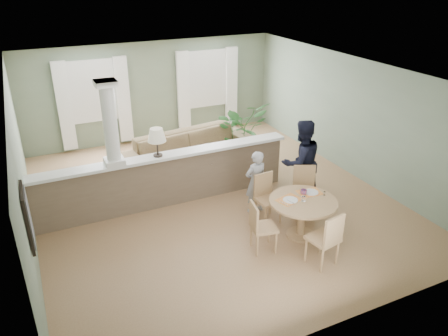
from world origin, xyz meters
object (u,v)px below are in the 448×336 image
houseplant (241,129)px  chair_far_man (304,188)px  chair_far_boy (266,195)px  child_person (256,182)px  dining_table (302,207)px  sofa (193,154)px  chair_side (260,225)px  man_person (301,162)px  chair_near (327,238)px

houseplant → chair_far_man: bearing=-92.9°
chair_far_boy → child_person: 0.38m
dining_table → sofa: bearing=103.4°
sofa → chair_side: 3.41m
chair_side → man_person: (1.59, 1.17, 0.39)m
sofa → chair_near: bearing=-89.1°
chair_near → child_person: (-0.19, 2.03, 0.11)m
chair_far_boy → chair_far_man: bearing=-12.2°
sofa → chair_far_boy: bearing=-87.0°
houseplant → chair_side: size_ratio=1.61×
dining_table → chair_near: 0.92m
houseplant → chair_far_man: size_ratio=1.50×
sofa → chair_far_man: size_ratio=3.28×
chair_side → chair_far_boy: bearing=-25.7°
houseplant → dining_table: (-0.65, -3.70, -0.16)m
chair_near → chair_side: bearing=-58.2°
sofa → houseplant: bearing=6.6°
houseplant → sofa: bearing=-165.6°
chair_far_boy → child_person: bearing=91.6°
chair_far_boy → man_person: size_ratio=0.53×
dining_table → chair_far_boy: 0.82m
sofa → chair_far_man: (1.29, -2.68, 0.07)m
houseplant → chair_far_boy: bearing=-107.9°
chair_far_man → man_person: size_ratio=0.55×
sofa → child_person: 2.27m
chair_side → child_person: (0.57, 1.19, 0.15)m
sofa → chair_near: 4.29m
houseplant → man_person: man_person is taller
dining_table → man_person: bearing=58.1°
chair_side → man_person: bearing=-43.4°
houseplant → child_person: (-0.99, -2.59, -0.09)m
houseplant → man_person: size_ratio=0.83×
chair_far_boy → chair_far_man: chair_far_man is taller
houseplant → man_person: bearing=-89.3°
man_person → houseplant: bearing=-88.9°
dining_table → chair_near: bearing=-99.4°
sofa → child_person: size_ratio=2.48×
child_person → man_person: (1.02, -0.03, 0.24)m
dining_table → man_person: size_ratio=0.68×
dining_table → child_person: 1.17m
sofa → dining_table: 3.43m
houseplant → dining_table: 3.76m
houseplant → chair_far_man: (-0.15, -3.05, -0.19)m
houseplant → chair_side: bearing=-112.4°
chair_near → man_person: size_ratio=0.55×
chair_side → child_person: size_ratio=0.70×
chair_side → houseplant: bearing=-12.0°
man_person → chair_side: bearing=36.6°
chair_far_boy → chair_far_man: 0.80m
child_person → chair_far_man: bearing=145.8°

